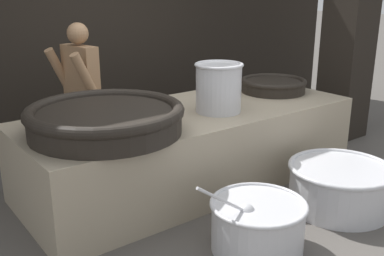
# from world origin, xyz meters

# --- Properties ---
(ground_plane) EXTENTS (60.00, 60.00, 0.00)m
(ground_plane) POSITION_xyz_m (0.00, 0.00, 0.00)
(ground_plane) COLOR #56514C
(hearth_platform) EXTENTS (3.58, 1.42, 0.80)m
(hearth_platform) POSITION_xyz_m (0.00, 0.00, 0.40)
(hearth_platform) COLOR tan
(hearth_platform) RESTS_ON ground_plane
(giant_wok_near) EXTENTS (1.38, 1.38, 0.26)m
(giant_wok_near) POSITION_xyz_m (-1.07, -0.16, 0.93)
(giant_wok_near) COLOR black
(giant_wok_near) RESTS_ON hearth_platform
(giant_wok_far) EXTENTS (0.80, 0.80, 0.16)m
(giant_wok_far) POSITION_xyz_m (1.29, 0.06, 0.88)
(giant_wok_far) COLOR black
(giant_wok_far) RESTS_ON hearth_platform
(stock_pot) EXTENTS (0.50, 0.50, 0.50)m
(stock_pot) POSITION_xyz_m (0.18, -0.21, 1.06)
(stock_pot) COLOR silver
(stock_pot) RESTS_ON hearth_platform
(cook) EXTENTS (0.43, 0.64, 1.66)m
(cook) POSITION_xyz_m (-0.78, 1.00, 0.90)
(cook) COLOR #9E7551
(cook) RESTS_ON ground_plane
(prep_bowl_vegetables) EXTENTS (1.01, 0.78, 0.72)m
(prep_bowl_vegetables) POSITION_xyz_m (-0.40, -1.39, 0.23)
(prep_bowl_vegetables) COLOR silver
(prep_bowl_vegetables) RESTS_ON ground_plane
(prep_bowl_meat) EXTENTS (0.98, 0.98, 0.43)m
(prep_bowl_meat) POSITION_xyz_m (0.73, -1.36, 0.24)
(prep_bowl_meat) COLOR silver
(prep_bowl_meat) RESTS_ON ground_plane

